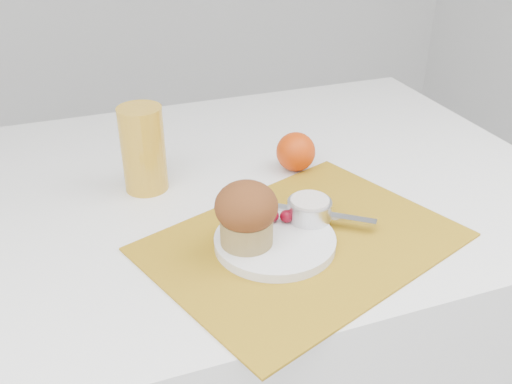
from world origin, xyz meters
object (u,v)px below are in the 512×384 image
object	(u,v)px
orange	(296,152)
juice_glass	(143,149)
plate	(275,241)
muffin	(246,213)
table	(223,342)

from	to	relation	value
orange	juice_glass	xyz separation A→B (m)	(-0.27, 0.02, 0.04)
orange	plate	bearing A→B (deg)	-120.27
juice_glass	muffin	xyz separation A→B (m)	(0.10, -0.24, -0.01)
muffin	table	bearing A→B (deg)	85.40
plate	orange	xyz separation A→B (m)	(0.13, 0.22, 0.02)
table	plate	bearing A→B (deg)	-83.08
plate	muffin	size ratio (longest dim) A/B	1.87
orange	juice_glass	distance (m)	0.27
table	muffin	bearing A→B (deg)	-94.60
juice_glass	table	bearing A→B (deg)	-14.04
table	orange	world-z (taller)	orange
plate	orange	bearing A→B (deg)	59.73
plate	table	bearing A→B (deg)	96.92
plate	muffin	bearing A→B (deg)	176.48
table	muffin	distance (m)	0.49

